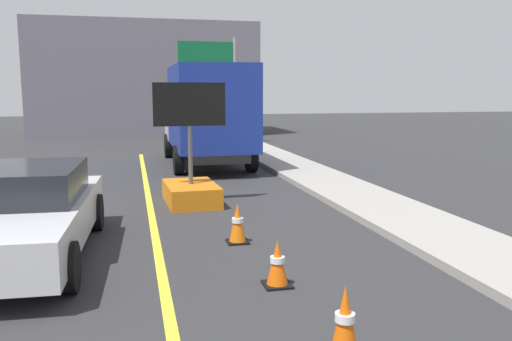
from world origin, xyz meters
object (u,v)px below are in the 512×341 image
arrow_board_trailer (191,182)px  traffic_cone_mid_lane (345,323)px  pickup_car (21,213)px  traffic_cone_far_lane (277,263)px  highway_guide_sign (219,72)px  box_truck (207,113)px  traffic_cone_curbside (238,223)px

arrow_board_trailer → traffic_cone_mid_lane: size_ratio=3.62×
traffic_cone_mid_lane → arrow_board_trailer: bearing=94.7°
pickup_car → traffic_cone_far_lane: (3.45, -2.02, -0.39)m
arrow_board_trailer → highway_guide_sign: (2.85, 13.40, 2.94)m
box_truck → traffic_cone_curbside: box_truck is taller
traffic_cone_curbside → arrow_board_trailer: bearing=97.0°
highway_guide_sign → traffic_cone_curbside: 17.19m
pickup_car → arrow_board_trailer: bearing=49.3°
traffic_cone_far_lane → arrow_board_trailer: bearing=95.5°
pickup_car → highway_guide_sign: highway_guide_sign is taller
traffic_cone_mid_lane → highway_guide_sign: bearing=83.9°
box_truck → pickup_car: (-4.16, -9.53, -1.10)m
pickup_car → box_truck: bearing=66.4°
arrow_board_trailer → box_truck: 6.39m
arrow_board_trailer → highway_guide_sign: size_ratio=0.54×
arrow_board_trailer → box_truck: box_truck is taller
box_truck → highway_guide_sign: bearing=77.5°
pickup_car → traffic_cone_far_lane: bearing=-30.4°
arrow_board_trailer → traffic_cone_mid_lane: bearing=-85.3°
box_truck → traffic_cone_curbside: 9.61m
highway_guide_sign → traffic_cone_mid_lane: highway_guide_sign is taller
pickup_car → highway_guide_sign: size_ratio=0.97×
box_truck → pickup_car: box_truck is taller
traffic_cone_mid_lane → pickup_car: bearing=131.3°
box_truck → traffic_cone_curbside: (-0.82, -9.47, -1.47)m
arrow_board_trailer → traffic_cone_mid_lane: 7.46m
traffic_cone_curbside → highway_guide_sign: bearing=81.7°
arrow_board_trailer → traffic_cone_curbside: arrow_board_trailer is taller
pickup_car → traffic_cone_curbside: bearing=1.0°
box_truck → traffic_cone_far_lane: box_truck is taller
arrow_board_trailer → highway_guide_sign: highway_guide_sign is taller
highway_guide_sign → box_truck: bearing=-102.5°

